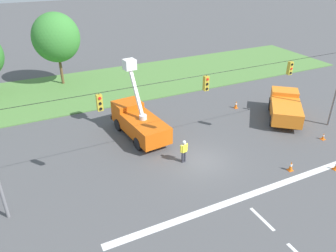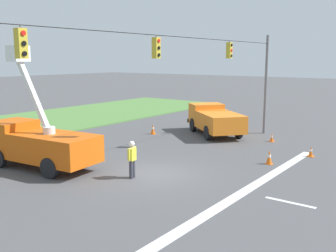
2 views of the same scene
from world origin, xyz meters
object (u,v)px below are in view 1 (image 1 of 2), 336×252
tree_centre (56,38)px  road_worker (184,150)px  traffic_cone_lane_edge_a (236,104)px  utility_truck_support_near (285,107)px  traffic_cone_mid_right (323,136)px  utility_truck_bucket_lift (138,121)px  traffic_cone_near_bucket (291,166)px  traffic_cone_lane_edge_b (336,166)px

tree_centre → road_worker: tree_centre is taller
road_worker → traffic_cone_lane_edge_a: (9.05, 5.98, -0.61)m
utility_truck_support_near → road_worker: 11.85m
traffic_cone_lane_edge_a → traffic_cone_mid_right: bearing=-71.7°
road_worker → traffic_cone_mid_right: road_worker is taller
utility_truck_bucket_lift → traffic_cone_mid_right: 15.10m
tree_centre → road_worker: (4.90, -20.22, -4.35)m
tree_centre → utility_truck_bucket_lift: size_ratio=1.20×
traffic_cone_mid_right → utility_truck_bucket_lift: bearing=151.2°
road_worker → traffic_cone_lane_edge_a: bearing=33.5°
traffic_cone_near_bucket → traffic_cone_lane_edge_a: traffic_cone_lane_edge_a is taller
utility_truck_bucket_lift → road_worker: bearing=-74.1°
tree_centre → traffic_cone_lane_edge_a: 20.55m
traffic_cone_lane_edge_b → traffic_cone_near_bucket: bearing=156.1°
tree_centre → traffic_cone_lane_edge_b: 29.74m
utility_truck_bucket_lift → traffic_cone_lane_edge_b: bearing=-45.2°
tree_centre → traffic_cone_lane_edge_a: bearing=-45.6°
tree_centre → utility_truck_bucket_lift: 16.00m
road_worker → traffic_cone_near_bucket: 7.50m
traffic_cone_near_bucket → traffic_cone_mid_right: bearing=20.5°
traffic_cone_mid_right → road_worker: bearing=169.7°
tree_centre → traffic_cone_near_bucket: (11.08, -24.44, -4.97)m
utility_truck_support_near → tree_centre: bearing=132.6°
tree_centre → traffic_cone_near_bucket: tree_centre is taller
road_worker → utility_truck_bucket_lift: bearing=105.9°
road_worker → traffic_cone_near_bucket: road_worker is taller
traffic_cone_lane_edge_a → traffic_cone_lane_edge_b: size_ratio=1.22×
traffic_cone_near_bucket → traffic_cone_lane_edge_a: bearing=74.2°
utility_truck_bucket_lift → traffic_cone_lane_edge_b: utility_truck_bucket_lift is taller
utility_truck_support_near → traffic_cone_near_bucket: 8.49m
tree_centre → traffic_cone_lane_edge_b: tree_centre is taller
utility_truck_bucket_lift → traffic_cone_lane_edge_a: 10.58m
traffic_cone_mid_right → traffic_cone_lane_edge_b: size_ratio=0.93×
tree_centre → utility_truck_support_near: tree_centre is taller
road_worker → traffic_cone_mid_right: size_ratio=3.01×
tree_centre → traffic_cone_lane_edge_b: bearing=-61.4°
utility_truck_bucket_lift → traffic_cone_mid_right: bearing=-28.8°
utility_truck_bucket_lift → traffic_cone_lane_edge_a: (10.50, 0.86, -0.96)m
utility_truck_support_near → traffic_cone_mid_right: 4.46m
utility_truck_support_near → traffic_cone_lane_edge_a: (-2.59, 3.74, -0.75)m
tree_centre → utility_truck_bucket_lift: tree_centre is taller
traffic_cone_mid_right → traffic_cone_near_bucket: size_ratio=0.77×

